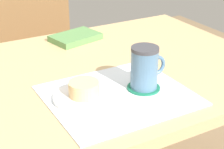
# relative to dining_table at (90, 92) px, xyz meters

# --- Properties ---
(dining_table) EXTENTS (1.21, 0.81, 0.70)m
(dining_table) POSITION_rel_dining_table_xyz_m (0.00, 0.00, 0.00)
(dining_table) COLOR tan
(dining_table) RESTS_ON ground_plane
(wooden_chair) EXTENTS (0.45, 0.45, 0.94)m
(wooden_chair) POSITION_rel_dining_table_xyz_m (0.08, 0.73, -0.12)
(wooden_chair) COLOR brown
(wooden_chair) RESTS_ON ground_plane
(placemat) EXTENTS (0.39, 0.34, 0.00)m
(placemat) POSITION_rel_dining_table_xyz_m (0.00, -0.18, 0.08)
(placemat) COLOR white
(placemat) RESTS_ON dining_table
(pastry_plate) EXTENTS (0.17, 0.17, 0.01)m
(pastry_plate) POSITION_rel_dining_table_xyz_m (-0.09, -0.16, 0.08)
(pastry_plate) COLOR white
(pastry_plate) RESTS_ON placemat
(pastry) EXTENTS (0.08, 0.08, 0.04)m
(pastry) POSITION_rel_dining_table_xyz_m (-0.09, -0.16, 0.11)
(pastry) COLOR #E5BC7F
(pastry) RESTS_ON pastry_plate
(coffee_coaster) EXTENTS (0.10, 0.10, 0.00)m
(coffee_coaster) POSITION_rel_dining_table_xyz_m (0.08, -0.19, 0.08)
(coffee_coaster) COLOR #196B4C
(coffee_coaster) RESTS_ON placemat
(coffee_mug) EXTENTS (0.11, 0.08, 0.12)m
(coffee_mug) POSITION_rel_dining_table_xyz_m (0.09, -0.19, 0.14)
(coffee_mug) COLOR slate
(coffee_mug) RESTS_ON coffee_coaster
(small_book) EXTENTS (0.20, 0.16, 0.02)m
(small_book) POSITION_rel_dining_table_xyz_m (0.08, 0.29, 0.09)
(small_book) COLOR #598C4C
(small_book) RESTS_ON dining_table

